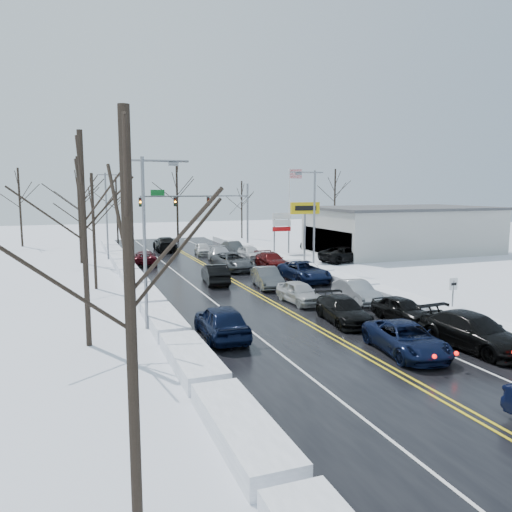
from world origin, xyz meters
name	(u,v)px	position (x,y,z in m)	size (l,w,h in m)	color
ground	(267,300)	(0.00, 0.00, 0.00)	(160.00, 160.00, 0.00)	silver
road_surface	(257,294)	(0.00, 2.00, 0.01)	(14.00, 84.00, 0.01)	black
snow_bank_left	(148,303)	(-7.60, 2.00, 0.00)	(1.65, 72.00, 0.69)	white
snow_bank_right	(351,287)	(7.60, 2.00, 0.00)	(1.65, 72.00, 0.69)	white
traffic_signal_mast	(208,205)	(3.45, 27.99, 5.48)	(13.28, 0.39, 8.00)	slate
tires_plus_sign	(305,212)	(10.50, 15.99, 4.99)	(3.20, 0.34, 6.00)	slate
used_vehicles_sign	(282,225)	(10.50, 22.00, 3.32)	(2.20, 0.22, 4.65)	slate
speed_limit_sign	(453,290)	(8.20, -8.00, 1.63)	(0.55, 0.09, 2.35)	slate
flagpole	(290,200)	(15.17, 30.00, 5.93)	(1.87, 1.20, 10.00)	silver
dealership_building	(402,230)	(23.98, 18.00, 2.66)	(20.40, 12.40, 5.30)	#ADAEA9
streetlight_ne	(312,212)	(8.30, 10.00, 5.31)	(3.20, 0.25, 9.00)	slate
streetlight_sw	(148,229)	(-8.30, -4.00, 5.31)	(3.20, 0.25, 9.00)	slate
streetlight_nw	(108,209)	(-8.30, 24.00, 5.31)	(3.20, 0.25, 9.00)	slate
tree_left_a	(128,244)	(-11.00, -20.00, 6.29)	(3.60, 3.60, 9.00)	#2D231C
tree_left_b	(82,197)	(-11.50, -6.00, 6.99)	(4.00, 4.00, 10.00)	#2D231C
tree_left_c	(93,209)	(-10.50, 8.00, 5.94)	(3.40, 3.40, 8.50)	#2D231C
tree_left_d	(78,189)	(-11.20, 22.00, 7.33)	(4.20, 4.20, 10.50)	#2D231C
tree_left_e	(80,195)	(-10.80, 34.00, 6.64)	(3.80, 3.80, 9.50)	#2D231C
tree_far_a	(19,192)	(-18.00, 40.00, 6.99)	(4.00, 4.00, 10.00)	#2D231C
tree_far_b	(116,197)	(-6.00, 41.00, 6.29)	(3.60, 3.60, 9.00)	#2D231C
tree_far_c	(177,186)	(2.00, 39.00, 7.68)	(4.40, 4.40, 11.00)	#2D231C
tree_far_d	(242,198)	(12.00, 40.50, 5.94)	(3.40, 3.40, 8.50)	#2D231C
tree_far_e	(335,189)	(28.00, 41.00, 7.33)	(4.20, 4.20, 10.50)	#2D231C
queued_car_2	(406,354)	(1.83, -12.25, 0.00)	(2.31, 5.01, 1.39)	black
queued_car_3	(343,322)	(1.90, -6.57, 0.00)	(1.95, 4.80, 1.39)	black
queued_car_4	(299,303)	(1.62, -1.52, 0.00)	(1.69, 4.20, 1.43)	#B8B8BA
queued_car_5	(267,287)	(1.56, 4.05, 0.00)	(1.61, 4.62, 1.52)	#45484B
queued_car_6	(233,270)	(1.63, 12.61, 0.00)	(2.67, 5.79, 1.61)	#414346
queued_car_7	(220,262)	(1.91, 17.70, 0.00)	(2.11, 5.19, 1.51)	#A9ACB1
queued_car_8	(203,255)	(1.64, 23.58, 0.00)	(1.63, 4.06, 1.38)	silver
queued_car_11	(472,348)	(5.20, -12.72, 0.00)	(2.26, 5.56, 1.61)	black
queued_car_12	(402,321)	(5.10, -7.57, 0.00)	(1.63, 4.05, 1.38)	black
queued_car_13	(356,302)	(5.20, -2.63, 0.00)	(1.52, 4.35, 1.43)	gray
queued_car_14	(304,281)	(5.34, 5.42, 0.00)	(2.62, 5.68, 1.58)	black
queued_car_15	(271,268)	(5.44, 12.65, 0.00)	(2.00, 4.92, 1.43)	#49090A
queued_car_16	(250,260)	(5.31, 18.17, 0.00)	(1.75, 4.34, 1.48)	silver
queued_car_17	(234,254)	(5.13, 23.30, 0.00)	(1.52, 4.36, 1.44)	#393B3D
oncoming_car_0	(215,284)	(-1.65, 6.91, 0.00)	(1.64, 4.70, 1.55)	black
oncoming_car_1	(145,264)	(-5.43, 18.93, 0.00)	(2.26, 4.89, 1.36)	#43090F
oncoming_car_2	(165,251)	(-1.65, 28.87, 0.00)	(2.39, 5.87, 1.70)	black
oncoming_car_3	(222,338)	(-5.27, -7.03, 0.00)	(2.01, 5.00, 1.70)	black
parked_car_0	(346,262)	(13.95, 13.41, 0.00)	(2.66, 5.76, 1.60)	black
parked_car_1	(357,257)	(16.99, 16.39, 0.00)	(2.04, 5.02, 1.46)	#3E4144
parked_car_2	(313,250)	(15.16, 23.14, 0.00)	(1.78, 4.42, 1.51)	black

